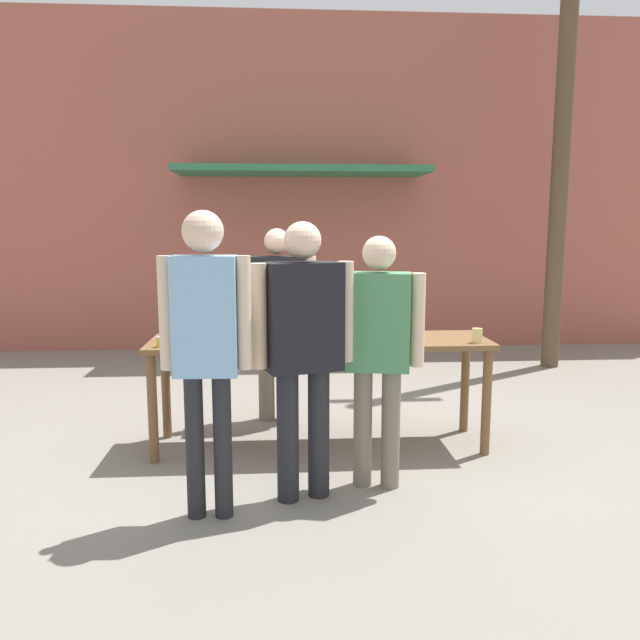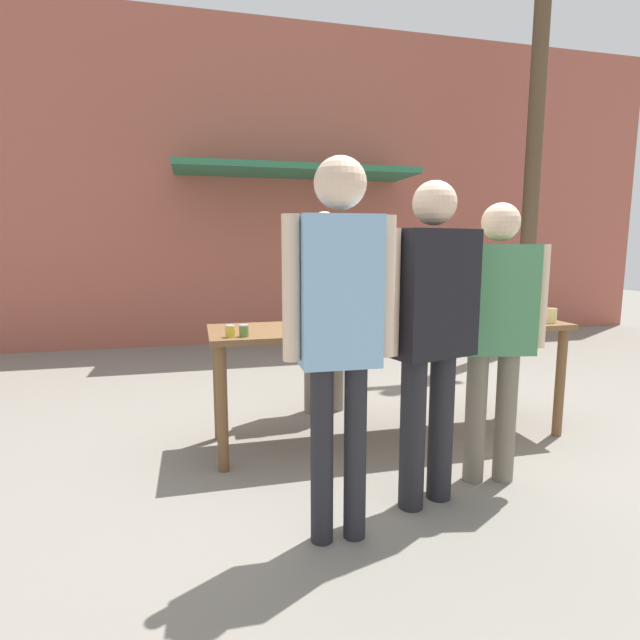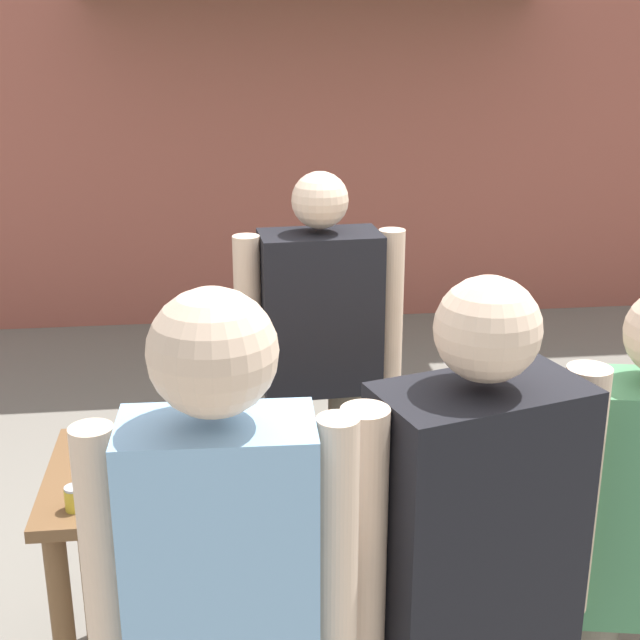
{
  "view_description": "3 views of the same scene",
  "coord_description": "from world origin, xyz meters",
  "views": [
    {
      "loc": [
        -0.31,
        -4.7,
        1.73
      ],
      "look_at": [
        0.0,
        0.0,
        1.0
      ],
      "focal_mm": 35.0,
      "sensor_mm": 36.0,
      "label": 1
    },
    {
      "loc": [
        -1.36,
        -3.32,
        1.42
      ],
      "look_at": [
        -0.53,
        0.01,
        0.9
      ],
      "focal_mm": 28.0,
      "sensor_mm": 36.0,
      "label": 2
    },
    {
      "loc": [
        -0.72,
        -2.62,
        2.25
      ],
      "look_at": [
        -0.32,
        0.7,
        1.1
      ],
      "focal_mm": 50.0,
      "sensor_mm": 36.0,
      "label": 3
    }
  ],
  "objects": [
    {
      "name": "ground_plane",
      "position": [
        0.0,
        0.0,
        0.0
      ],
      "size": [
        24.0,
        24.0,
        0.0
      ],
      "primitive_type": "plane",
      "color": "gray"
    },
    {
      "name": "building_facade_back",
      "position": [
        0.0,
        3.98,
        2.26
      ],
      "size": [
        12.0,
        1.11,
        4.5
      ],
      "color": "#A85647",
      "rests_on": "ground"
    },
    {
      "name": "serving_table",
      "position": [
        0.0,
        0.0,
        0.75
      ],
      "size": [
        2.59,
        0.67,
        0.85
      ],
      "color": "brown",
      "rests_on": "ground"
    },
    {
      "name": "food_tray_sausages",
      "position": [
        -0.54,
        0.01,
        0.87
      ],
      "size": [
        0.46,
        0.27,
        0.04
      ],
      "color": "silver",
      "rests_on": "serving_table"
    },
    {
      "name": "food_tray_buns",
      "position": [
        0.16,
        0.01,
        0.87
      ],
      "size": [
        0.41,
        0.28,
        0.06
      ],
      "color": "silver",
      "rests_on": "serving_table"
    },
    {
      "name": "condiment_jar_mustard",
      "position": [
        -1.17,
        -0.23,
        0.89
      ],
      "size": [
        0.06,
        0.06,
        0.08
      ],
      "color": "gold",
      "rests_on": "serving_table"
    },
    {
      "name": "condiment_jar_ketchup",
      "position": [
        -1.08,
        -0.23,
        0.89
      ],
      "size": [
        0.06,
        0.06,
        0.08
      ],
      "color": "#567A38",
      "rests_on": "serving_table"
    },
    {
      "name": "beer_cup",
      "position": [
        1.16,
        -0.22,
        0.91
      ],
      "size": [
        0.08,
        0.08,
        0.11
      ],
      "color": "#DBC67A",
      "rests_on": "serving_table"
    },
    {
      "name": "person_server_behind_table",
      "position": [
        -0.32,
        0.7,
        1.0
      ],
      "size": [
        0.68,
        0.28,
        1.69
      ],
      "rotation": [
        0.0,
        0.0,
        0.06
      ],
      "color": "#756B5B",
      "rests_on": "ground"
    },
    {
      "name": "person_customer_holding_hotdog",
      "position": [
        -0.73,
        -1.16,
        1.1
      ],
      "size": [
        0.52,
        0.23,
        1.8
      ],
      "rotation": [
        0.0,
        0.0,
        3.11
      ],
      "color": "#232328",
      "rests_on": "ground"
    },
    {
      "name": "person_customer_with_cup",
      "position": [
        0.32,
        -0.79,
        0.99
      ],
      "size": [
        0.58,
        0.3,
        1.65
      ],
      "rotation": [
        0.0,
        0.0,
        2.94
      ],
      "color": "#756B5B",
      "rests_on": "ground"
    },
    {
      "name": "person_customer_waiting_in_line",
      "position": [
        -0.17,
        -0.94,
        1.03
      ],
      "size": [
        0.64,
        0.37,
        1.74
      ],
      "rotation": [
        0.0,
        0.0,
        3.43
      ],
      "color": "#232328",
      "rests_on": "ground"
    },
    {
      "name": "utility_pole",
      "position": [
        3.0,
        2.59,
        3.4
      ],
      "size": [
        1.1,
        0.2,
        6.6
      ],
      "color": "brown",
      "rests_on": "ground"
    }
  ]
}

